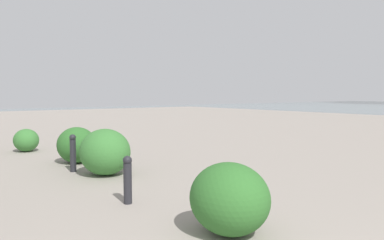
{
  "coord_description": "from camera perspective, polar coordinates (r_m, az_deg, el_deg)",
  "views": [
    {
      "loc": [
        -0.23,
        1.43,
        1.58
      ],
      "look_at": [
        9.28,
        -5.88,
        0.71
      ],
      "focal_mm": 34.32,
      "sensor_mm": 36.0,
      "label": 1
    }
  ],
  "objects": [
    {
      "name": "shrub_round",
      "position": [
        10.98,
        -24.37,
        -2.88
      ],
      "size": [
        0.73,
        0.66,
        0.62
      ],
      "color": "#387533",
      "rests_on": "ground"
    },
    {
      "name": "shrub_low",
      "position": [
        4.21,
        5.83,
        -12.05
      ],
      "size": [
        0.96,
        0.86,
        0.81
      ],
      "color": "#2D6628",
      "rests_on": "ground"
    },
    {
      "name": "shrub_tall",
      "position": [
        8.77,
        -17.47,
        -3.73
      ],
      "size": [
        0.96,
        0.87,
        0.82
      ],
      "color": "#2D6628",
      "rests_on": "ground"
    },
    {
      "name": "shrub_wide",
      "position": [
        7.32,
        -13.35,
        -4.85
      ],
      "size": [
        1.06,
        0.95,
        0.9
      ],
      "color": "#387533",
      "rests_on": "ground"
    },
    {
      "name": "bollard_mid",
      "position": [
        7.81,
        -18.01,
        -4.78
      ],
      "size": [
        0.13,
        0.13,
        0.76
      ],
      "color": "#232328",
      "rests_on": "ground"
    },
    {
      "name": "bollard_near",
      "position": [
        5.39,
        -9.97,
        -8.96
      ],
      "size": [
        0.13,
        0.13,
        0.69
      ],
      "color": "#232328",
      "rests_on": "ground"
    }
  ]
}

